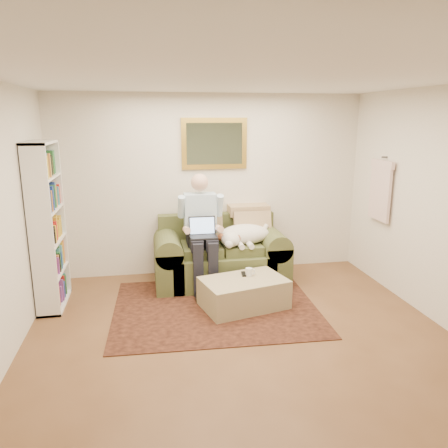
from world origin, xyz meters
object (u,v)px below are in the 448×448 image
object	(u,v)px
seated_man	(202,233)
sofa	(220,260)
coffee_mug	(249,272)
sleeping_dog	(245,234)
ottoman	(244,293)
laptop	(203,231)
bookshelf	(47,226)

from	to	relation	value
seated_man	sofa	bearing A→B (deg)	31.45
coffee_mug	seated_man	bearing A→B (deg)	127.23
seated_man	sleeping_dog	world-z (taller)	seated_man
ottoman	seated_man	bearing A→B (deg)	118.49
seated_man	coffee_mug	bearing A→B (deg)	-52.77
laptop	ottoman	bearing A→B (deg)	-59.06
ottoman	bookshelf	bearing A→B (deg)	167.58
seated_man	ottoman	xyz separation A→B (m)	(0.40, -0.75, -0.59)
sofa	sleeping_dog	xyz separation A→B (m)	(0.33, -0.09, 0.38)
sofa	ottoman	bearing A→B (deg)	-81.81
sofa	ottoman	world-z (taller)	sofa
ottoman	coffee_mug	xyz separation A→B (m)	(0.09, 0.10, 0.23)
sofa	bookshelf	world-z (taller)	bookshelf
seated_man	coffee_mug	distance (m)	0.89
ottoman	bookshelf	distance (m)	2.49
laptop	ottoman	world-z (taller)	laptop
bookshelf	laptop	bearing A→B (deg)	5.10
ottoman	coffee_mug	bearing A→B (deg)	49.00
bookshelf	coffee_mug	bearing A→B (deg)	-9.68
sleeping_dog	coffee_mug	bearing A→B (deg)	-98.61
sleeping_dog	ottoman	xyz separation A→B (m)	(-0.20, -0.82, -0.52)
laptop	sleeping_dog	size ratio (longest dim) A/B	0.47
seated_man	sleeping_dog	distance (m)	0.61
sofa	bookshelf	distance (m)	2.31
seated_man	sleeping_dog	bearing A→B (deg)	7.13
seated_man	sleeping_dog	xyz separation A→B (m)	(0.60, 0.07, -0.07)
sleeping_dog	coffee_mug	distance (m)	0.78
coffee_mug	bookshelf	xyz separation A→B (m)	(-2.38, 0.41, 0.59)
seated_man	ottoman	world-z (taller)	seated_man
sofa	ottoman	size ratio (longest dim) A/B	1.84
sofa	bookshelf	bearing A→B (deg)	-169.37
seated_man	coffee_mug	world-z (taller)	seated_man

